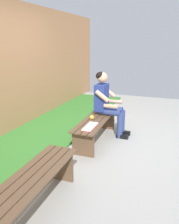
% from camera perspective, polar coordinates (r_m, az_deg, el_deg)
% --- Properties ---
extents(ground_plane, '(10.00, 7.00, 0.04)m').
position_cam_1_polar(ground_plane, '(3.25, 12.67, -16.65)').
color(ground_plane, '#9E9E99').
extents(bench_near, '(1.56, 0.45, 0.42)m').
position_cam_1_polar(bench_near, '(4.21, 1.61, -3.02)').
color(bench_near, brown).
rests_on(bench_near, ground).
extents(bench_far, '(1.61, 0.45, 0.42)m').
position_cam_1_polar(bench_far, '(2.56, -14.69, -17.73)').
color(bench_far, brown).
rests_on(bench_far, ground).
extents(person_seated, '(0.50, 0.69, 1.23)m').
position_cam_1_polar(person_seated, '(4.42, 4.45, 2.64)').
color(person_seated, navy).
rests_on(person_seated, ground).
extents(apple, '(0.08, 0.08, 0.08)m').
position_cam_1_polar(apple, '(4.13, 0.59, -1.31)').
color(apple, gold).
rests_on(apple, bench_near).
extents(book_open, '(0.42, 0.17, 0.02)m').
position_cam_1_polar(book_open, '(3.76, 0.18, -3.66)').
color(book_open, white).
rests_on(book_open, bench_near).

